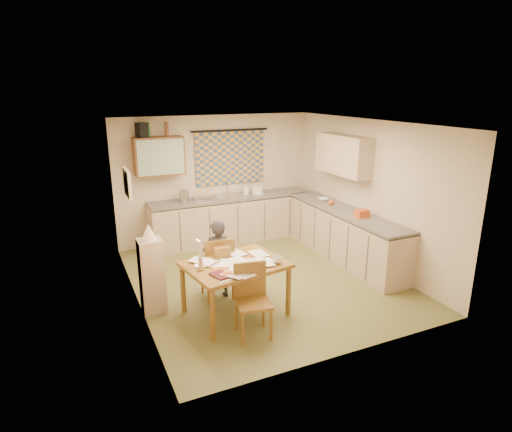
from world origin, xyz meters
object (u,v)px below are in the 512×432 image
counter_right (344,235)px  counter_back (232,219)px  dining_table (235,288)px  chair_far (218,278)px  shelf_stand (152,276)px  stove (379,255)px  person (217,260)px

counter_right → counter_back: bearing=130.4°
counter_back → dining_table: size_ratio=2.32×
chair_far → shelf_stand: bearing=5.4°
counter_back → chair_far: size_ratio=3.46×
shelf_stand → counter_back: bearing=47.4°
stove → counter_back: bearing=118.7°
stove → counter_right: bearing=90.0°
counter_right → person: 2.64m
stove → chair_far: 2.64m
counter_back → stove: bearing=-61.3°
counter_back → shelf_stand: shelf_stand is taller
dining_table → counter_right: bearing=12.9°
dining_table → stove: bearing=-7.7°
person → shelf_stand: size_ratio=1.14×
dining_table → chair_far: bearing=86.6°
counter_back → dining_table: (-1.05, -2.78, -0.07)m
stove → dining_table: stove is taller
counter_back → dining_table: 2.97m
counter_right → chair_far: size_ratio=3.09×
counter_back → shelf_stand: 3.04m
counter_right → stove: size_ratio=3.51×
dining_table → person: (-0.06, 0.54, 0.22)m
stove → shelf_stand: 3.57m
counter_back → dining_table: counter_back is taller
stove → chair_far: chair_far is taller
counter_back → stove: size_ratio=3.93×
counter_right → chair_far: 2.63m
stove → shelf_stand: size_ratio=0.80×
shelf_stand → chair_far: bearing=1.7°
chair_far → person: (-0.00, -0.02, 0.31)m
dining_table → person: bearing=87.2°
chair_far → stove: bearing=172.9°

